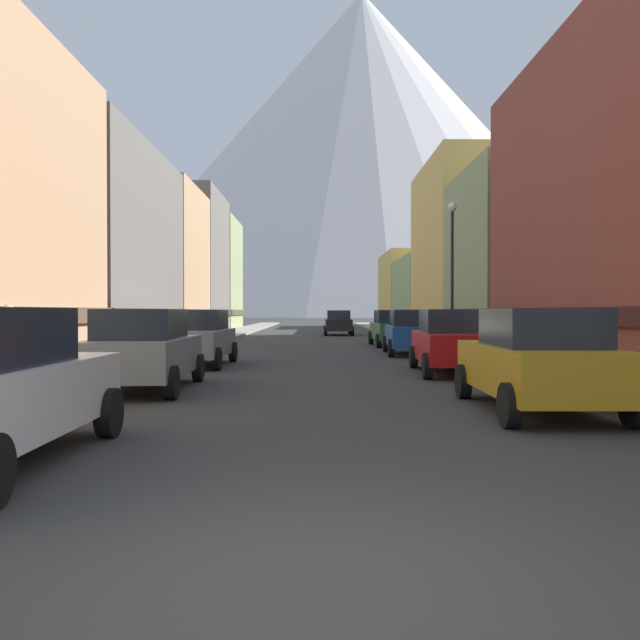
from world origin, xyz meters
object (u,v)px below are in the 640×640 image
streetlamp_right (452,254)px  car_driving_0 (338,323)px  car_left_2 (197,337)px  car_right_1 (453,341)px  car_right_0 (537,360)px  car_right_3 (393,328)px  car_left_1 (144,349)px  car_right_2 (412,332)px  pedestrian_0 (8,350)px  potted_plant_0 (508,336)px

streetlamp_right → car_driving_0: bearing=100.1°
car_left_2 → car_right_1: same height
car_right_0 → car_right_3: same height
streetlamp_right → car_right_0: bearing=-96.1°
car_left_1 → car_right_1: 8.52m
car_right_0 → car_right_2: 14.70m
car_right_0 → pedestrian_0: bearing=168.6°
car_left_1 → car_right_2: bearing=56.8°
car_left_1 → car_right_2: same height
potted_plant_0 → car_left_2: bearing=-164.6°
car_left_2 → car_right_2: 9.21m
car_driving_0 → potted_plant_0: bearing=-76.8°
car_driving_0 → streetlamp_right: bearing=-79.9°
car_left_2 → car_right_0: (7.60, -9.50, 0.00)m
potted_plant_0 → pedestrian_0: 16.88m
car_driving_0 → potted_plant_0: (5.40, -22.98, -0.09)m
car_right_2 → car_right_3: bearing=90.0°
potted_plant_0 → car_right_3: bearing=110.7°
pedestrian_0 → car_left_1: bearing=23.6°
potted_plant_0 → streetlamp_right: (-1.65, 1.93, 3.18)m
car_right_0 → streetlamp_right: size_ratio=0.76×
car_right_2 → streetlamp_right: (1.55, -0.30, 3.09)m
car_left_1 → streetlamp_right: streetlamp_right is taller
streetlamp_right → car_right_3: bearing=103.3°
car_right_0 → potted_plant_0: size_ratio=3.96×
car_right_3 → car_right_1: bearing=-90.0°
car_right_1 → car_driving_0: (-2.20, 28.51, 0.00)m
car_left_1 → potted_plant_0: car_left_1 is taller
car_right_2 → potted_plant_0: 3.90m
car_left_1 → car_left_2: same height
car_right_1 → car_left_1: bearing=-153.1°
car_left_1 → car_left_2: bearing=90.0°
car_right_0 → car_right_1: (0.00, 6.94, 0.00)m
car_right_2 → car_right_3: same height
car_left_1 → pedestrian_0: bearing=-156.4°
car_driving_0 → car_right_3: bearing=-81.4°
potted_plant_0 → pedestrian_0: (-13.25, -10.46, 0.14)m
car_left_1 → potted_plant_0: (10.80, 9.39, -0.09)m
car_left_2 → car_right_3: size_ratio=1.00×
car_left_1 → car_right_1: (7.60, 3.86, 0.00)m
pedestrian_0 → car_left_2: bearing=71.9°
car_right_0 → pedestrian_0: 10.25m
car_left_2 → car_right_0: 12.16m
car_right_0 → pedestrian_0: size_ratio=2.57×
car_right_2 → pedestrian_0: (-10.05, -12.69, 0.05)m
car_left_1 → car_right_2: (7.60, 11.62, 0.00)m
car_left_1 → pedestrian_0: 2.68m
car_left_1 → car_right_3: 19.41m
pedestrian_0 → car_right_2: bearing=51.6°
potted_plant_0 → car_driving_0: bearing=103.2°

